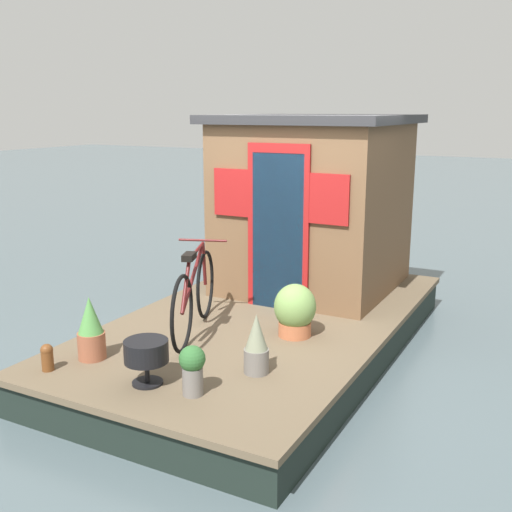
% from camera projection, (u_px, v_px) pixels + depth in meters
% --- Properties ---
extents(ground_plane, '(60.00, 60.00, 0.00)m').
position_uv_depth(ground_plane, '(265.00, 350.00, 6.60)').
color(ground_plane, '#4C5B60').
extents(houseboat_deck, '(4.85, 2.66, 0.39)m').
position_uv_depth(houseboat_deck, '(265.00, 333.00, 6.56)').
color(houseboat_deck, brown).
rests_on(houseboat_deck, ground_plane).
extents(houseboat_cabin, '(2.19, 2.10, 2.08)m').
position_uv_depth(houseboat_cabin, '(314.00, 202.00, 7.40)').
color(houseboat_cabin, brown).
rests_on(houseboat_cabin, houseboat_deck).
extents(bicycle, '(1.58, 0.68, 0.86)m').
position_uv_depth(bicycle, '(195.00, 294.00, 5.94)').
color(bicycle, black).
rests_on(bicycle, houseboat_deck).
extents(potted_plant_succulent, '(0.41, 0.41, 0.52)m').
position_uv_depth(potted_plant_succulent, '(295.00, 310.00, 5.89)').
color(potted_plant_succulent, '#B2603D').
rests_on(potted_plant_succulent, houseboat_deck).
extents(potted_plant_mint, '(0.21, 0.21, 0.40)m').
position_uv_depth(potted_plant_mint, '(192.00, 368.00, 4.66)').
color(potted_plant_mint, slate).
rests_on(potted_plant_mint, houseboat_deck).
extents(potted_plant_basil, '(0.24, 0.24, 0.57)m').
position_uv_depth(potted_plant_basil, '(91.00, 330.00, 5.34)').
color(potted_plant_basil, '#935138').
rests_on(potted_plant_basil, houseboat_deck).
extents(potted_plant_sage, '(0.21, 0.21, 0.51)m').
position_uv_depth(potted_plant_sage, '(256.00, 345.00, 5.05)').
color(potted_plant_sage, slate).
rests_on(potted_plant_sage, houseboat_deck).
extents(charcoal_grill, '(0.35, 0.35, 0.37)m').
position_uv_depth(charcoal_grill, '(146.00, 353.00, 4.84)').
color(charcoal_grill, black).
rests_on(charcoal_grill, houseboat_deck).
extents(mooring_bollard, '(0.11, 0.11, 0.23)m').
position_uv_depth(mooring_bollard, '(47.00, 356.00, 5.13)').
color(mooring_bollard, brown).
rests_on(mooring_bollard, houseboat_deck).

